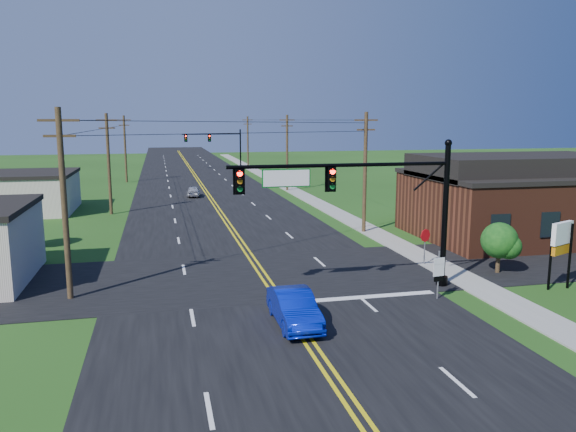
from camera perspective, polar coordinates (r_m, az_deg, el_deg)
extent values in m
plane|color=#1D4012|center=(19.96, 3.38, -15.23)|extent=(260.00, 260.00, 0.00)
cube|color=black|center=(68.06, -8.55, 2.55)|extent=(16.00, 220.00, 0.04)
cube|color=black|center=(30.96, -2.91, -6.01)|extent=(70.00, 10.00, 0.04)
cube|color=gray|center=(60.03, 2.27, 1.72)|extent=(2.00, 160.00, 0.08)
cylinder|color=black|center=(29.34, 15.65, -0.08)|extent=(0.28, 0.28, 7.20)
cylinder|color=black|center=(30.07, 15.35, -6.38)|extent=(0.60, 0.60, 0.50)
sphere|color=black|center=(28.96, 15.98, 7.15)|extent=(0.36, 0.36, 0.36)
cylinder|color=black|center=(26.80, 5.49, 5.16)|extent=(11.00, 0.18, 0.18)
cube|color=#055715|center=(26.13, -0.17, 3.87)|extent=(2.30, 0.06, 0.85)
cylinder|color=black|center=(98.46, -4.86, 6.91)|extent=(0.28, 0.28, 7.20)
cylinder|color=black|center=(98.68, -4.83, 4.97)|extent=(0.60, 0.60, 0.50)
sphere|color=black|center=(98.35, -4.89, 9.06)|extent=(0.36, 0.36, 0.36)
cylinder|color=black|center=(97.78, -7.81, 8.24)|extent=(10.00, 0.18, 0.18)
cube|color=#055715|center=(97.56, -9.69, 7.87)|extent=(2.30, 0.06, 0.85)
cube|color=#532617|center=(43.83, 22.23, 0.86)|extent=(14.00, 11.00, 4.40)
cube|color=black|center=(43.56, 22.42, 3.91)|extent=(14.20, 11.20, 0.30)
cube|color=beige|center=(57.44, -26.84, 1.98)|extent=(12.00, 9.00, 3.40)
cube|color=black|center=(57.25, -26.98, 3.81)|extent=(12.20, 9.20, 0.30)
cylinder|color=#332617|center=(27.96, -21.77, 0.98)|extent=(0.28, 0.28, 9.00)
cube|color=#332617|center=(27.68, -22.28, 8.98)|extent=(1.80, 0.12, 0.12)
cube|color=#332617|center=(27.69, -22.19, 7.54)|extent=(1.40, 0.12, 0.12)
cylinder|color=#332617|center=(52.67, -17.74, 5.02)|extent=(0.28, 0.28, 9.00)
cube|color=#332617|center=(52.52, -17.97, 9.26)|extent=(1.80, 0.12, 0.12)
cube|color=#332617|center=(52.53, -17.93, 8.50)|extent=(1.40, 0.12, 0.12)
cylinder|color=#332617|center=(79.56, -16.21, 6.54)|extent=(0.28, 0.28, 9.00)
cube|color=#332617|center=(79.46, -16.34, 9.35)|extent=(1.80, 0.12, 0.12)
cube|color=#332617|center=(79.46, -16.32, 8.85)|extent=(1.40, 0.12, 0.12)
cylinder|color=#332617|center=(42.28, 7.83, 4.34)|extent=(0.28, 0.28, 9.00)
cube|color=#332617|center=(42.09, 7.95, 9.63)|extent=(1.80, 0.12, 0.12)
cube|color=#332617|center=(42.10, 7.93, 8.67)|extent=(1.40, 0.12, 0.12)
cylinder|color=#332617|center=(67.15, -0.09, 6.40)|extent=(0.28, 0.28, 9.00)
cube|color=#332617|center=(67.03, -0.09, 9.73)|extent=(1.80, 0.12, 0.12)
cube|color=#332617|center=(67.04, -0.09, 9.13)|extent=(1.40, 0.12, 0.12)
cylinder|color=#332617|center=(96.59, -4.10, 7.40)|extent=(0.28, 0.28, 9.00)
cube|color=#332617|center=(96.51, -4.13, 9.72)|extent=(1.80, 0.12, 0.12)
cube|color=#332617|center=(96.51, -4.12, 9.30)|extent=(1.40, 0.12, 0.12)
cylinder|color=#332617|center=(48.82, 12.88, 0.67)|extent=(0.24, 0.24, 1.85)
sphere|color=#0F4012|center=(48.59, 12.96, 2.62)|extent=(3.00, 3.00, 3.00)
cylinder|color=#332617|center=(33.33, 20.55, -4.35)|extent=(0.24, 0.24, 1.32)
sphere|color=#0F4012|center=(33.07, 20.68, -2.34)|extent=(2.00, 2.00, 2.00)
cylinder|color=#332617|center=(41.04, -25.18, -1.94)|extent=(0.24, 0.24, 1.54)
sphere|color=#0F4012|center=(40.80, -25.32, -0.01)|extent=(2.40, 2.40, 2.40)
imported|color=#081BB5|center=(23.50, 0.62, -9.40)|extent=(1.55, 4.35, 1.43)
imported|color=#B5B5BA|center=(62.95, -9.58, 2.47)|extent=(1.63, 3.55, 1.18)
cylinder|color=slate|center=(27.53, 15.02, -5.85)|extent=(0.08, 0.08, 2.36)
cube|color=white|center=(27.33, 15.11, -4.45)|extent=(0.59, 0.10, 0.32)
cube|color=white|center=(27.43, 15.07, -5.32)|extent=(0.59, 0.10, 0.59)
cube|color=black|center=(27.54, 15.03, -6.19)|extent=(0.48, 0.09, 0.24)
cylinder|color=slate|center=(33.76, 13.71, -3.21)|extent=(0.09, 0.09, 2.03)
cylinder|color=red|center=(33.58, 13.79, -1.93)|extent=(0.73, 0.32, 0.77)
cylinder|color=black|center=(30.90, 25.13, -3.82)|extent=(0.17, 0.17, 3.34)
cylinder|color=black|center=(31.59, 26.72, -3.66)|extent=(0.17, 0.17, 3.34)
cube|color=white|center=(31.00, 26.10, -1.57)|extent=(1.62, 0.90, 1.11)
cube|color=#CC720C|center=(31.16, 25.98, -3.08)|extent=(1.44, 0.79, 0.46)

